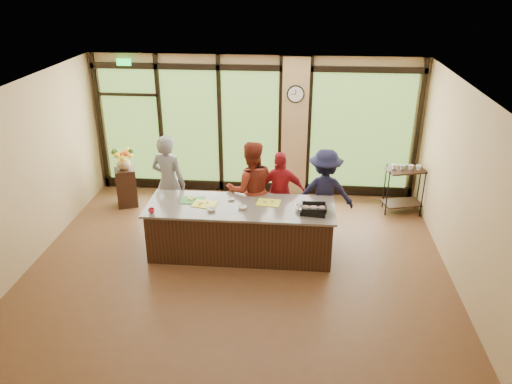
% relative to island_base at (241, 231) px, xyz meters
% --- Properties ---
extents(floor, '(7.00, 7.00, 0.00)m').
position_rel_island_base_xyz_m(floor, '(0.00, -0.30, -0.44)').
color(floor, brown).
rests_on(floor, ground).
extents(ceiling, '(7.00, 7.00, 0.00)m').
position_rel_island_base_xyz_m(ceiling, '(0.00, -0.30, 2.56)').
color(ceiling, white).
rests_on(ceiling, back_wall).
extents(back_wall, '(7.00, 0.00, 7.00)m').
position_rel_island_base_xyz_m(back_wall, '(0.00, 2.70, 1.06)').
color(back_wall, tan).
rests_on(back_wall, floor).
extents(left_wall, '(0.00, 6.00, 6.00)m').
position_rel_island_base_xyz_m(left_wall, '(-3.50, -0.30, 1.06)').
color(left_wall, tan).
rests_on(left_wall, floor).
extents(right_wall, '(0.00, 6.00, 6.00)m').
position_rel_island_base_xyz_m(right_wall, '(3.50, -0.30, 1.06)').
color(right_wall, tan).
rests_on(right_wall, floor).
extents(window_wall, '(6.90, 0.12, 3.00)m').
position_rel_island_base_xyz_m(window_wall, '(0.16, 2.65, 0.95)').
color(window_wall, tan).
rests_on(window_wall, floor).
extents(island_base, '(3.10, 1.00, 0.88)m').
position_rel_island_base_xyz_m(island_base, '(0.00, 0.00, 0.00)').
color(island_base, black).
rests_on(island_base, floor).
extents(countertop, '(3.20, 1.10, 0.04)m').
position_rel_island_base_xyz_m(countertop, '(0.00, 0.00, 0.46)').
color(countertop, gray).
rests_on(countertop, island_base).
extents(wall_clock, '(0.36, 0.04, 0.36)m').
position_rel_island_base_xyz_m(wall_clock, '(0.85, 2.57, 1.81)').
color(wall_clock, black).
rests_on(wall_clock, window_wall).
extents(cook_left, '(0.78, 0.63, 1.87)m').
position_rel_island_base_xyz_m(cook_left, '(-1.45, 0.84, 0.49)').
color(cook_left, slate).
rests_on(cook_left, floor).
extents(cook_midleft, '(1.03, 0.88, 1.84)m').
position_rel_island_base_xyz_m(cook_midleft, '(0.11, 0.69, 0.48)').
color(cook_midleft, maroon).
rests_on(cook_midleft, floor).
extents(cook_midright, '(0.96, 0.46, 1.59)m').
position_rel_island_base_xyz_m(cook_midright, '(0.64, 0.86, 0.36)').
color(cook_midright, maroon).
rests_on(cook_midright, floor).
extents(cook_right, '(1.09, 0.63, 1.67)m').
position_rel_island_base_xyz_m(cook_right, '(1.45, 0.85, 0.40)').
color(cook_right, black).
rests_on(cook_right, floor).
extents(roasting_pan, '(0.45, 0.37, 0.07)m').
position_rel_island_base_xyz_m(roasting_pan, '(1.23, -0.16, 0.52)').
color(roasting_pan, black).
rests_on(roasting_pan, countertop).
extents(mixing_bowl, '(0.31, 0.31, 0.07)m').
position_rel_island_base_xyz_m(mixing_bowl, '(1.08, -0.05, 0.52)').
color(mixing_bowl, silver).
rests_on(mixing_bowl, countertop).
extents(cutting_board_left, '(0.41, 0.32, 0.01)m').
position_rel_island_base_xyz_m(cutting_board_left, '(-0.85, 0.13, 0.49)').
color(cutting_board_left, '#34822F').
rests_on(cutting_board_left, countertop).
extents(cutting_board_center, '(0.45, 0.37, 0.01)m').
position_rel_island_base_xyz_m(cutting_board_center, '(-0.61, -0.01, 0.49)').
color(cutting_board_center, yellow).
rests_on(cutting_board_center, countertop).
extents(cutting_board_right, '(0.43, 0.35, 0.01)m').
position_rel_island_base_xyz_m(cutting_board_right, '(0.47, 0.16, 0.49)').
color(cutting_board_right, yellow).
rests_on(cutting_board_right, countertop).
extents(prep_bowl_near, '(0.19, 0.19, 0.05)m').
position_rel_island_base_xyz_m(prep_bowl_near, '(-0.46, -0.23, 0.50)').
color(prep_bowl_near, white).
rests_on(prep_bowl_near, countertop).
extents(prep_bowl_mid, '(0.19, 0.19, 0.05)m').
position_rel_island_base_xyz_m(prep_bowl_mid, '(0.05, -0.11, 0.50)').
color(prep_bowl_mid, white).
rests_on(prep_bowl_mid, countertop).
extents(prep_bowl_far, '(0.12, 0.12, 0.03)m').
position_rel_island_base_xyz_m(prep_bowl_far, '(-0.19, 0.22, 0.49)').
color(prep_bowl_far, white).
rests_on(prep_bowl_far, countertop).
extents(red_ramekin, '(0.14, 0.14, 0.08)m').
position_rel_island_base_xyz_m(red_ramekin, '(-1.43, -0.40, 0.52)').
color(red_ramekin, red).
rests_on(red_ramekin, countertop).
extents(flower_stand, '(0.53, 0.53, 0.81)m').
position_rel_island_base_xyz_m(flower_stand, '(-2.62, 1.72, -0.03)').
color(flower_stand, black).
rests_on(flower_stand, floor).
extents(flower_vase, '(0.30, 0.30, 0.30)m').
position_rel_island_base_xyz_m(flower_vase, '(-2.62, 1.72, 0.52)').
color(flower_vase, '#987F52').
rests_on(flower_vase, flower_stand).
extents(bar_cart, '(0.85, 0.62, 1.04)m').
position_rel_island_base_xyz_m(bar_cart, '(3.10, 1.91, 0.18)').
color(bar_cart, black).
rests_on(bar_cart, floor).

